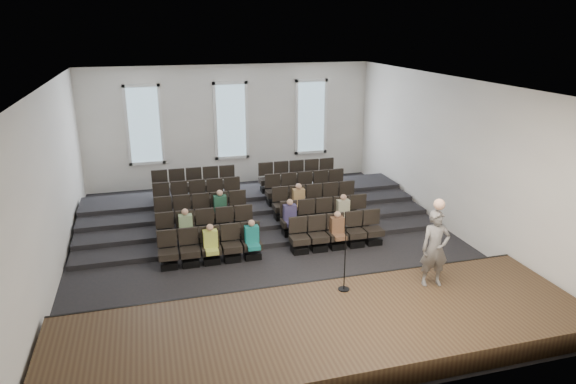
% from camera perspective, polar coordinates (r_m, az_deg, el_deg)
% --- Properties ---
extents(ground, '(14.00, 14.00, 0.00)m').
position_cam_1_polar(ground, '(15.94, -1.84, -6.13)').
color(ground, black).
rests_on(ground, ground).
extents(ceiling, '(12.00, 14.00, 0.02)m').
position_cam_1_polar(ceiling, '(14.60, -2.05, 12.07)').
color(ceiling, white).
rests_on(ceiling, ground).
extents(wall_back, '(12.00, 0.04, 5.00)m').
position_cam_1_polar(wall_back, '(21.79, -6.35, 7.37)').
color(wall_back, white).
rests_on(wall_back, ground).
extents(wall_front, '(12.00, 0.04, 5.00)m').
position_cam_1_polar(wall_front, '(8.87, 9.02, -9.42)').
color(wall_front, white).
rests_on(wall_front, ground).
extents(wall_left, '(0.04, 14.00, 5.00)m').
position_cam_1_polar(wall_left, '(14.93, -25.00, 0.63)').
color(wall_left, white).
rests_on(wall_left, ground).
extents(wall_right, '(0.04, 14.00, 5.00)m').
position_cam_1_polar(wall_right, '(17.46, 17.68, 3.87)').
color(wall_right, white).
rests_on(wall_right, ground).
extents(stage, '(11.80, 3.60, 0.50)m').
position_cam_1_polar(stage, '(11.53, 4.42, -15.11)').
color(stage, '#402F1B').
rests_on(stage, ground).
extents(stage_lip, '(11.80, 0.06, 0.52)m').
position_cam_1_polar(stage_lip, '(12.96, 1.72, -10.99)').
color(stage_lip, black).
rests_on(stage_lip, ground).
extents(risers, '(11.80, 4.80, 0.60)m').
position_cam_1_polar(risers, '(18.74, -4.16, -1.70)').
color(risers, black).
rests_on(risers, ground).
extents(seating_rows, '(6.80, 4.70, 1.67)m').
position_cam_1_polar(seating_rows, '(17.08, -3.10, -1.98)').
color(seating_rows, black).
rests_on(seating_rows, ground).
extents(windows, '(8.44, 0.10, 3.24)m').
position_cam_1_polar(windows, '(21.69, -6.34, 7.85)').
color(windows, white).
rests_on(windows, wall_back).
extents(audience, '(5.45, 2.64, 1.10)m').
position_cam_1_polar(audience, '(15.92, -2.15, -3.01)').
color(audience, '#C3D153').
rests_on(audience, seating_rows).
extents(speaker, '(0.76, 0.57, 1.91)m').
position_cam_1_polar(speaker, '(12.83, 16.02, -6.05)').
color(speaker, '#615E5B').
rests_on(speaker, stage).
extents(mic_stand, '(0.28, 0.28, 1.66)m').
position_cam_1_polar(mic_stand, '(12.37, 6.29, -8.71)').
color(mic_stand, black).
rests_on(mic_stand, stage).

